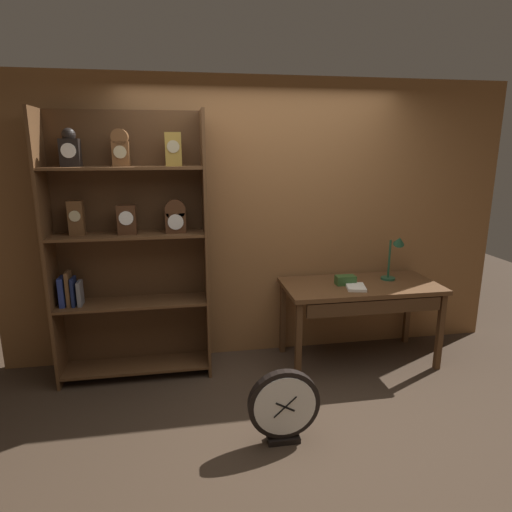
{
  "coord_description": "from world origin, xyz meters",
  "views": [
    {
      "loc": [
        -0.75,
        -2.68,
        1.98
      ],
      "look_at": [
        -0.15,
        0.8,
        1.11
      ],
      "focal_mm": 30.78,
      "sensor_mm": 36.0,
      "label": 1
    }
  ],
  "objects_px": {
    "bookshelf": "(128,245)",
    "round_clock_large": "(284,406)",
    "workbench": "(361,293)",
    "open_repair_manual": "(356,287)",
    "desk_lamp": "(395,253)",
    "toolbox_small": "(345,280)"
  },
  "relations": [
    {
      "from": "workbench",
      "to": "toolbox_small",
      "type": "height_order",
      "value": "toolbox_small"
    },
    {
      "from": "round_clock_large",
      "to": "toolbox_small",
      "type": "bearing_deg",
      "value": 52.24
    },
    {
      "from": "desk_lamp",
      "to": "toolbox_small",
      "type": "height_order",
      "value": "desk_lamp"
    },
    {
      "from": "bookshelf",
      "to": "workbench",
      "type": "relative_size",
      "value": 1.6
    },
    {
      "from": "bookshelf",
      "to": "round_clock_large",
      "type": "height_order",
      "value": "bookshelf"
    },
    {
      "from": "workbench",
      "to": "toolbox_small",
      "type": "xyz_separation_m",
      "value": [
        -0.15,
        0.03,
        0.12
      ]
    },
    {
      "from": "bookshelf",
      "to": "open_repair_manual",
      "type": "bearing_deg",
      "value": -6.6
    },
    {
      "from": "bookshelf",
      "to": "workbench",
      "type": "height_order",
      "value": "bookshelf"
    },
    {
      "from": "bookshelf",
      "to": "open_repair_manual",
      "type": "distance_m",
      "value": 2.01
    },
    {
      "from": "toolbox_small",
      "to": "open_repair_manual",
      "type": "xyz_separation_m",
      "value": [
        0.05,
        -0.13,
        -0.03
      ]
    },
    {
      "from": "workbench",
      "to": "bookshelf",
      "type": "bearing_deg",
      "value": 176.35
    },
    {
      "from": "bookshelf",
      "to": "workbench",
      "type": "xyz_separation_m",
      "value": [
        2.05,
        -0.13,
        -0.5
      ]
    },
    {
      "from": "bookshelf",
      "to": "round_clock_large",
      "type": "bearing_deg",
      "value": -46.95
    },
    {
      "from": "desk_lamp",
      "to": "open_repair_manual",
      "type": "bearing_deg",
      "value": -158.37
    },
    {
      "from": "desk_lamp",
      "to": "open_repair_manual",
      "type": "xyz_separation_m",
      "value": [
        -0.45,
        -0.18,
        -0.25
      ]
    },
    {
      "from": "workbench",
      "to": "open_repair_manual",
      "type": "distance_m",
      "value": 0.17
    },
    {
      "from": "bookshelf",
      "to": "toolbox_small",
      "type": "distance_m",
      "value": 1.94
    },
    {
      "from": "bookshelf",
      "to": "round_clock_large",
      "type": "relative_size",
      "value": 4.24
    },
    {
      "from": "workbench",
      "to": "toolbox_small",
      "type": "relative_size",
      "value": 7.94
    },
    {
      "from": "workbench",
      "to": "open_repair_manual",
      "type": "xyz_separation_m",
      "value": [
        -0.1,
        -0.1,
        0.09
      ]
    },
    {
      "from": "bookshelf",
      "to": "workbench",
      "type": "bearing_deg",
      "value": -3.65
    },
    {
      "from": "toolbox_small",
      "to": "round_clock_large",
      "type": "xyz_separation_m",
      "value": [
        -0.82,
        -1.06,
        -0.53
      ]
    }
  ]
}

